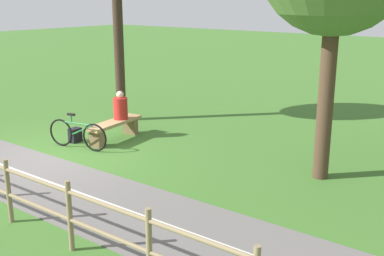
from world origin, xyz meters
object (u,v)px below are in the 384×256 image
object	(u,v)px
person_seated	(120,107)
bench	(114,127)
backpack	(75,135)
bicycle	(77,134)

from	to	relation	value
person_seated	bench	bearing A→B (deg)	-0.00
person_seated	backpack	world-z (taller)	person_seated
person_seated	backpack	xyz separation A→B (m)	(1.02, -0.65, -0.64)
bench	bicycle	size ratio (longest dim) A/B	1.09
person_seated	backpack	distance (m)	1.36
bench	bicycle	bearing A→B (deg)	-17.53
person_seated	backpack	size ratio (longest dim) A/B	2.03
bicycle	backpack	bearing A→B (deg)	135.90
backpack	bicycle	bearing A→B (deg)	58.28
backpack	person_seated	bearing A→B (deg)	147.56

